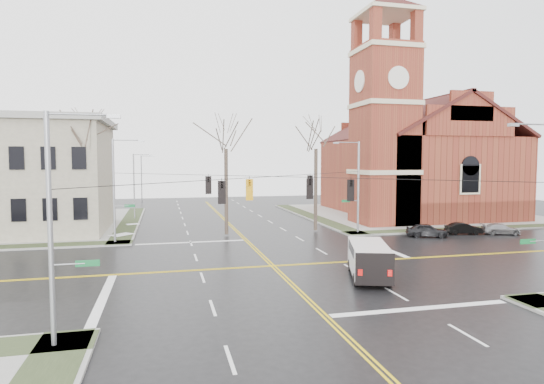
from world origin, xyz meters
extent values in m
plane|color=black|center=(0.00, 0.00, 0.00)|extent=(120.00, 120.00, 0.00)
cube|color=gray|center=(25.00, 25.00, 0.07)|extent=(30.00, 30.00, 0.15)
cube|color=#2B361D|center=(11.20, 25.00, 0.15)|extent=(2.00, 30.00, 0.02)
cube|color=#2B361D|center=(25.00, 11.20, 0.15)|extent=(30.00, 2.00, 0.02)
cube|color=#2B361D|center=(-11.20, 25.00, 0.15)|extent=(2.00, 30.00, 0.02)
cube|color=gold|center=(-0.12, 0.00, 0.01)|extent=(0.12, 100.00, 0.01)
cube|color=gold|center=(0.12, 0.00, 0.01)|extent=(0.12, 100.00, 0.01)
cube|color=gold|center=(0.00, -0.12, 0.01)|extent=(100.00, 0.12, 0.01)
cube|color=gold|center=(0.00, 0.12, 0.01)|extent=(100.00, 0.12, 0.01)
cube|color=silver|center=(5.00, -10.50, 0.01)|extent=(9.50, 0.50, 0.01)
cube|color=silver|center=(-5.00, 10.50, 0.01)|extent=(9.50, 0.50, 0.01)
cube|color=silver|center=(-10.50, -5.00, 0.01)|extent=(0.50, 9.50, 0.01)
cube|color=silver|center=(10.50, 5.00, 0.01)|extent=(0.50, 9.50, 0.01)
cube|color=maroon|center=(17.00, 17.00, 10.00)|extent=(6.00, 6.00, 20.00)
cube|color=beige|center=(17.00, 17.00, 19.50)|extent=(6.30, 6.30, 0.50)
cylinder|color=silver|center=(17.00, 13.95, 16.00)|extent=(2.40, 0.15, 2.40)
cylinder|color=silver|center=(13.95, 17.00, 16.00)|extent=(0.15, 2.40, 2.40)
cone|color=#3C1313|center=(17.00, 17.00, 24.60)|extent=(12.16, 12.16, 2.00)
cube|color=maroon|center=(26.00, 26.00, 5.00)|extent=(18.00, 24.00, 10.00)
cube|color=maroon|center=(16.80, 20.00, 2.20)|extent=(2.00, 5.00, 4.40)
cube|color=gray|center=(-22.00, 20.00, 5.50)|extent=(18.00, 14.00, 11.00)
cylinder|color=gray|center=(11.50, 11.50, 4.65)|extent=(0.20, 0.20, 9.00)
cylinder|color=gray|center=(10.90, 11.50, 3.30)|extent=(1.20, 0.06, 0.06)
cube|color=#116630|center=(10.20, 11.50, 3.30)|extent=(0.90, 0.04, 0.25)
cylinder|color=gray|center=(10.30, 11.50, 9.05)|extent=(2.40, 0.08, 0.08)
cube|color=gray|center=(9.10, 11.50, 9.00)|extent=(0.50, 0.22, 0.15)
cylinder|color=gray|center=(-11.50, 11.50, 4.65)|extent=(0.20, 0.20, 9.00)
cylinder|color=gray|center=(-10.90, 11.50, 3.30)|extent=(1.20, 0.06, 0.06)
cube|color=#116630|center=(-10.20, 11.50, 3.30)|extent=(0.90, 0.04, 0.25)
cylinder|color=gray|center=(-10.30, 11.50, 9.05)|extent=(2.40, 0.08, 0.08)
cube|color=gray|center=(-9.10, 11.50, 9.00)|extent=(0.50, 0.22, 0.15)
cylinder|color=gray|center=(10.90, -11.50, 3.30)|extent=(1.20, 0.06, 0.06)
cube|color=#116630|center=(10.20, -11.50, 3.30)|extent=(0.90, 0.04, 0.25)
cylinder|color=gray|center=(10.30, -11.50, 9.05)|extent=(2.40, 0.08, 0.08)
cube|color=gray|center=(9.10, -11.50, 9.00)|extent=(0.50, 0.22, 0.15)
cylinder|color=gray|center=(-11.50, -11.50, 4.65)|extent=(0.20, 0.20, 9.00)
cylinder|color=gray|center=(-10.90, -11.50, 3.30)|extent=(1.20, 0.06, 0.06)
cube|color=#116630|center=(-10.20, -11.50, 3.30)|extent=(0.90, 0.04, 0.25)
cylinder|color=gray|center=(-10.30, -11.50, 9.05)|extent=(2.40, 0.08, 0.08)
cube|color=gray|center=(-9.10, -11.50, 9.00)|extent=(0.50, 0.22, 0.15)
cylinder|color=black|center=(0.00, 0.00, 6.20)|extent=(23.02, 23.02, 0.03)
cylinder|color=black|center=(0.00, 0.00, 6.20)|extent=(23.02, 23.02, 0.03)
imported|color=black|center=(-4.00, -4.00, 5.45)|extent=(0.21, 0.26, 1.30)
imported|color=black|center=(4.00, 4.00, 5.45)|extent=(0.21, 0.26, 1.30)
imported|color=orange|center=(-2.00, -2.00, 5.45)|extent=(0.21, 0.26, 1.30)
imported|color=black|center=(-4.00, 4.00, 5.45)|extent=(0.21, 0.26, 1.30)
imported|color=black|center=(4.00, -4.00, 5.45)|extent=(0.21, 0.26, 1.30)
imported|color=black|center=(2.00, -2.00, 5.45)|extent=(0.21, 0.26, 1.30)
cylinder|color=gray|center=(-10.80, 28.00, 4.10)|extent=(0.16, 0.16, 8.00)
cylinder|color=gray|center=(-9.80, 28.00, 8.00)|extent=(2.00, 0.07, 0.07)
cube|color=gray|center=(-8.80, 28.00, 7.95)|extent=(0.45, 0.20, 0.13)
cylinder|color=gray|center=(-10.80, 48.00, 4.10)|extent=(0.16, 0.16, 8.00)
cylinder|color=gray|center=(-9.80, 48.00, 8.00)|extent=(2.00, 0.07, 0.07)
cube|color=gray|center=(-8.80, 48.00, 7.95)|extent=(0.45, 0.20, 0.13)
cube|color=white|center=(5.02, -4.57, 1.25)|extent=(3.78, 5.92, 1.77)
cube|color=white|center=(5.75, -2.39, 0.99)|extent=(2.32, 1.57, 1.25)
cube|color=black|center=(5.86, -2.04, 1.56)|extent=(1.87, 0.73, 0.83)
cube|color=black|center=(5.08, -4.37, 1.82)|extent=(3.24, 4.24, 0.57)
cube|color=#B70C0A|center=(3.35, -6.98, 1.04)|extent=(0.26, 0.15, 0.35)
cube|color=#B70C0A|center=(4.89, -7.49, 1.04)|extent=(0.26, 0.15, 0.35)
cube|color=black|center=(5.02, -4.57, 0.34)|extent=(3.85, 5.98, 0.10)
cylinder|color=black|center=(4.69, -2.53, 0.38)|extent=(0.50, 0.80, 0.75)
cylinder|color=black|center=(6.51, -3.14, 0.38)|extent=(0.50, 0.80, 0.75)
cylinder|color=black|center=(3.53, -5.99, 0.38)|extent=(0.50, 0.80, 0.75)
cylinder|color=black|center=(5.35, -6.60, 0.38)|extent=(0.50, 0.80, 0.75)
imported|color=black|center=(17.08, 8.14, 0.65)|extent=(4.10, 2.79, 1.30)
imported|color=black|center=(21.52, 8.72, 0.58)|extent=(3.66, 1.84, 1.15)
imported|color=gray|center=(25.06, 7.84, 0.53)|extent=(3.92, 2.46, 1.06)
cylinder|color=#3E3127|center=(-13.83, 14.12, 4.42)|extent=(0.36, 0.36, 8.55)
cylinder|color=#3E3127|center=(-1.41, 13.27, 4.27)|extent=(0.36, 0.36, 8.25)
cylinder|color=#3E3127|center=(7.83, 13.75, 4.31)|extent=(0.36, 0.36, 8.32)
camera|label=1|loc=(-7.28, -30.12, 7.30)|focal=30.00mm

